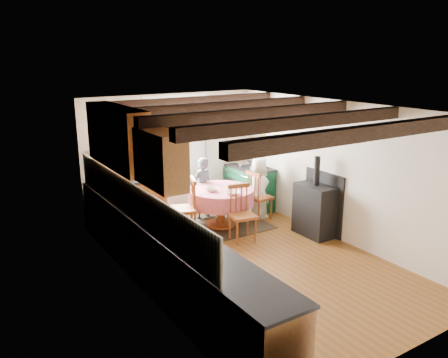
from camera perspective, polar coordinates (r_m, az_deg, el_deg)
floor at (r=7.32m, az=3.43°, el=-10.13°), size 3.60×5.50×0.00m
ceiling at (r=6.65m, az=3.76°, el=8.89°), size 3.60×5.50×0.00m
wall_back at (r=9.18m, az=-6.58°, el=3.01°), size 3.60×0.00×2.40m
wall_front at (r=5.07m, az=22.41°, el=-8.41°), size 3.60×0.00×2.40m
wall_left at (r=6.05m, az=-10.35°, el=-3.66°), size 0.00×5.50×2.40m
wall_right at (r=8.05m, az=14.00°, el=0.90°), size 0.00×5.50×2.40m
beam_a at (r=5.20m, az=16.93°, el=5.46°), size 3.60×0.16×0.16m
beam_b at (r=5.89m, az=9.55°, el=7.00°), size 3.60×0.16×0.16m
beam_c at (r=6.66m, az=3.75°, el=8.12°), size 3.60×0.16×0.16m
beam_d at (r=7.49m, az=-0.84°, el=8.94°), size 3.60×0.16×0.16m
beam_e at (r=8.35m, az=-4.51°, el=9.56°), size 3.60×0.16×0.16m
splash_left at (r=6.32m, az=-11.23°, el=-2.87°), size 0.02×4.50×0.55m
splash_back at (r=8.78m, az=-12.39°, el=2.19°), size 1.40×0.02×0.55m
base_cabinet_left at (r=6.44m, az=-7.53°, el=-9.62°), size 0.60×5.30×0.88m
base_cabinet_back at (r=8.72m, az=-11.76°, el=-3.07°), size 1.30×0.60×0.88m
worktop_left at (r=6.27m, az=-7.51°, el=-5.77°), size 0.64×5.30×0.04m
worktop_back at (r=8.57m, az=-11.88°, el=-0.19°), size 1.30×0.64×0.04m
wall_cabinet_glass at (r=7.02m, az=-13.14°, el=5.14°), size 0.34×1.80×0.90m
wall_cabinet_solid at (r=5.66m, az=-7.93°, el=2.49°), size 0.34×0.90×0.70m
window_frame at (r=9.14m, az=-6.05°, el=5.52°), size 1.34×0.03×1.54m
window_pane at (r=9.14m, az=-6.07°, el=5.53°), size 1.20×0.01×1.40m
curtain_left at (r=8.82m, az=-10.65°, el=1.67°), size 0.35×0.10×2.10m
curtain_right at (r=9.56m, az=-1.18°, el=2.99°), size 0.35×0.10×2.10m
curtain_rod at (r=8.98m, az=-5.91°, el=9.22°), size 2.00×0.03×0.03m
wall_picture at (r=9.62m, az=4.10°, el=6.67°), size 0.04×0.50×0.60m
wall_plate at (r=9.56m, az=-0.91°, el=6.65°), size 0.30×0.02×0.30m
rug at (r=8.69m, az=-0.39°, el=-5.82°), size 1.69×1.32×0.01m
dining_table at (r=8.57m, az=-0.39°, el=-3.58°), size 1.21×1.21×0.73m
chair_near at (r=7.89m, az=2.34°, el=-4.33°), size 0.49×0.51×0.98m
chair_left at (r=8.16m, az=-5.06°, el=-3.48°), size 0.59×0.58×1.04m
chair_right at (r=8.93m, az=4.45°, el=-2.02°), size 0.47×0.45×0.97m
aga_range at (r=9.56m, az=3.21°, el=-1.03°), size 0.64×0.98×0.91m
cast_iron_stove at (r=8.22m, az=11.29°, el=-2.12°), size 0.43×0.72×1.44m
child_far at (r=8.94m, az=-2.72°, el=-1.13°), size 0.49×0.36×1.22m
child_right at (r=9.01m, az=4.31°, el=-1.10°), size 0.52×0.66×1.20m
bowl_a at (r=8.10m, az=1.05°, el=-1.77°), size 0.34×0.34×0.06m
bowl_b at (r=8.30m, az=-1.57°, el=-1.32°), size 0.26×0.26×0.07m
cup at (r=8.54m, az=1.60°, el=-0.79°), size 0.11×0.11×0.08m
canister_tall at (r=8.49m, az=-13.60°, el=0.45°), size 0.12×0.12×0.21m
canister_wide at (r=8.61m, az=-10.91°, el=0.70°), size 0.16×0.16×0.18m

